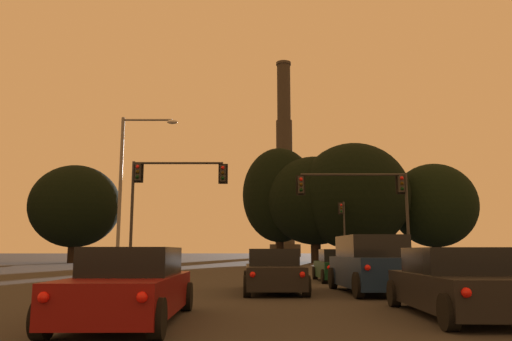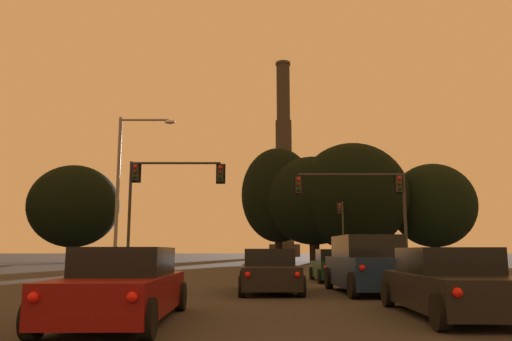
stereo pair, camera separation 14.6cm
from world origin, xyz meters
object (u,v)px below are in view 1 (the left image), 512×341
object	(u,v)px
suv_right_lane_second	(370,265)
traffic_light_overhead_left	(161,187)
hatchback_right_lane_front	(336,266)
street_lamp	(127,177)
smokestack	(283,178)
traffic_light_far_right	(341,223)
sedan_right_lane_third	(455,284)
sedan_left_lane_third	(128,287)
sedan_center_lane_second	(271,272)
traffic_light_overhead_right	(367,195)

from	to	relation	value
suv_right_lane_second	traffic_light_overhead_left	distance (m)	17.01
hatchback_right_lane_front	street_lamp	bearing A→B (deg)	151.04
street_lamp	smokestack	xyz separation A→B (m)	(14.66, 94.63, 13.91)
hatchback_right_lane_front	suv_right_lane_second	xyz separation A→B (m)	(0.10, -6.28, 0.23)
traffic_light_far_right	street_lamp	size ratio (longest dim) A/B	0.69
suv_right_lane_second	traffic_light_overhead_left	xyz separation A→B (m)	(-9.45, 13.48, 4.30)
hatchback_right_lane_front	sedan_right_lane_third	bearing A→B (deg)	-87.65
suv_right_lane_second	sedan_left_lane_third	distance (m)	9.19
sedan_center_lane_second	suv_right_lane_second	distance (m)	3.26
traffic_light_overhead_left	smokestack	distance (m)	95.56
sedan_left_lane_third	traffic_light_overhead_right	size ratio (longest dim) A/B	0.68
suv_right_lane_second	traffic_light_overhead_left	world-z (taller)	traffic_light_overhead_left
sedan_center_lane_second	traffic_light_overhead_right	world-z (taller)	traffic_light_overhead_right
hatchback_right_lane_front	traffic_light_far_right	distance (m)	28.91
traffic_light_overhead_left	hatchback_right_lane_front	bearing A→B (deg)	-37.60
street_lamp	traffic_light_overhead_right	bearing A→B (deg)	4.57
sedan_right_lane_third	street_lamp	world-z (taller)	street_lamp
suv_right_lane_second	hatchback_right_lane_front	bearing A→B (deg)	88.74
sedan_center_lane_second	street_lamp	bearing A→B (deg)	122.71
hatchback_right_lane_front	smokestack	size ratio (longest dim) A/B	0.08
smokestack	traffic_light_overhead_left	bearing A→B (deg)	-97.80
traffic_light_overhead_right	smokestack	world-z (taller)	smokestack
sedan_center_lane_second	sedan_left_lane_third	xyz separation A→B (m)	(-3.01, -7.17, 0.00)
traffic_light_overhead_right	smokestack	distance (m)	94.65
sedan_right_lane_third	smokestack	size ratio (longest dim) A/B	0.10
traffic_light_far_right	smokestack	bearing A→B (deg)	91.37
smokestack	traffic_light_overhead_right	bearing A→B (deg)	-90.16
sedan_right_lane_third	sedan_left_lane_third	xyz separation A→B (m)	(-6.66, -0.82, 0.00)
suv_right_lane_second	traffic_light_far_right	bearing A→B (deg)	79.43
hatchback_right_lane_front	smokestack	world-z (taller)	smokestack
sedan_left_lane_third	traffic_light_far_right	xyz separation A→B (m)	(11.34, 41.24, 3.50)
street_lamp	hatchback_right_lane_front	bearing A→B (deg)	-28.86
sedan_center_lane_second	traffic_light_overhead_right	size ratio (longest dim) A/B	0.68
traffic_light_far_right	street_lamp	bearing A→B (deg)	-126.63
smokestack	sedan_center_lane_second	bearing A→B (deg)	-93.54
sedan_center_lane_second	street_lamp	size ratio (longest dim) A/B	0.51
hatchback_right_lane_front	sedan_left_lane_third	size ratio (longest dim) A/B	0.87
street_lamp	smokestack	size ratio (longest dim) A/B	0.19
sedan_left_lane_third	smokestack	distance (m)	115.78
traffic_light_overhead_left	smokestack	bearing A→B (deg)	82.20
sedan_right_lane_third	traffic_light_overhead_right	xyz separation A→B (m)	(2.69, 19.52, 4.05)
hatchback_right_lane_front	sedan_left_lane_third	bearing A→B (deg)	-115.35
suv_right_lane_second	sedan_center_lane_second	bearing A→B (deg)	170.25
traffic_light_overhead_left	smokestack	size ratio (longest dim) A/B	0.14
suv_right_lane_second	traffic_light_far_right	world-z (taller)	traffic_light_far_right
hatchback_right_lane_front	sedan_center_lane_second	distance (m)	6.63
traffic_light_far_right	traffic_light_overhead_right	bearing A→B (deg)	-95.45
sedan_center_lane_second	sedan_left_lane_third	world-z (taller)	same
smokestack	sedan_left_lane_third	bearing A→B (deg)	-94.83
hatchback_right_lane_front	sedan_center_lane_second	size ratio (longest dim) A/B	0.87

